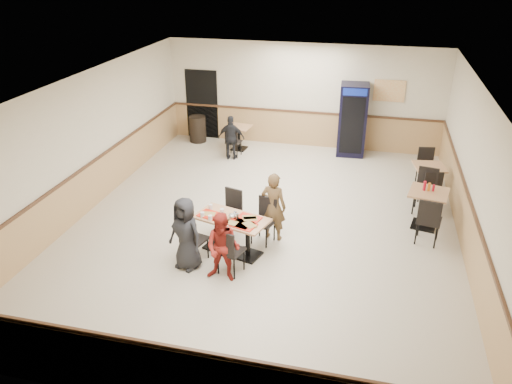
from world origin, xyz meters
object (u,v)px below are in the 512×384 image
(back_table, at_px, (239,134))
(pepsi_cooler, at_px, (352,120))
(diner_woman_left, at_px, (186,234))
(diner_woman_right, at_px, (223,248))
(side_table_near, at_px, (427,203))
(lone_diner, at_px, (231,138))
(side_table_far, at_px, (428,176))
(main_table, at_px, (232,229))
(diner_man_opposite, at_px, (273,206))
(trash_bin, at_px, (198,129))

(back_table, relative_size, pepsi_cooler, 0.35)
(diner_woman_left, xyz_separation_m, back_table, (-0.68, 6.11, -0.24))
(diner_woman_right, xyz_separation_m, side_table_near, (3.58, 2.81, -0.11))
(side_table_near, height_order, back_table, side_table_near)
(diner_woman_right, bearing_deg, side_table_near, 40.92)
(diner_woman_right, bearing_deg, lone_diner, 107.48)
(side_table_near, relative_size, pepsi_cooler, 0.44)
(diner_woman_left, relative_size, pepsi_cooler, 0.69)
(side_table_far, bearing_deg, main_table, -137.35)
(main_table, xyz_separation_m, pepsi_cooler, (1.86, 5.81, 0.52))
(diner_woman_left, distance_m, back_table, 6.15)
(diner_man_opposite, relative_size, pepsi_cooler, 0.71)
(side_table_near, distance_m, side_table_far, 1.62)
(lone_diner, height_order, pepsi_cooler, pepsi_cooler)
(diner_woman_right, bearing_deg, main_table, 99.25)
(diner_woman_left, relative_size, side_table_far, 1.75)
(diner_woman_right, bearing_deg, side_table_far, 52.80)
(diner_woman_right, relative_size, pepsi_cooler, 0.64)
(diner_woman_right, height_order, diner_man_opposite, diner_man_opposite)
(lone_diner, distance_m, trash_bin, 1.82)
(diner_man_opposite, distance_m, trash_bin, 6.13)
(side_table_far, relative_size, pepsi_cooler, 0.39)
(main_table, xyz_separation_m, back_table, (-1.34, 5.42, -0.03))
(side_table_near, relative_size, back_table, 1.25)
(diner_woman_left, distance_m, side_table_far, 6.15)
(main_table, bearing_deg, back_table, 119.90)
(diner_woman_left, xyz_separation_m, diner_woman_right, (0.76, -0.22, -0.05))
(diner_woman_left, xyz_separation_m, side_table_far, (4.48, 4.20, -0.20))
(main_table, bearing_deg, side_table_far, 58.61)
(diner_woman_right, height_order, side_table_near, diner_woman_right)
(diner_woman_left, distance_m, pepsi_cooler, 6.98)
(side_table_near, bearing_deg, diner_woman_left, -149.21)
(side_table_far, relative_size, back_table, 1.11)
(side_table_far, distance_m, back_table, 5.50)
(diner_man_opposite, relative_size, trash_bin, 1.81)
(main_table, height_order, side_table_near, side_table_near)
(side_table_far, height_order, back_table, side_table_far)
(back_table, bearing_deg, lone_diner, -90.00)
(diner_woman_right, height_order, lone_diner, diner_woman_right)
(main_table, xyz_separation_m, diner_woman_right, (0.10, -0.91, 0.15))
(side_table_near, relative_size, side_table_far, 1.12)
(back_table, bearing_deg, diner_woman_left, -83.61)
(trash_bin, bearing_deg, main_table, -64.54)
(trash_bin, bearing_deg, side_table_far, -18.94)
(pepsi_cooler, bearing_deg, diner_woman_left, -114.48)
(diner_woman_left, bearing_deg, main_table, 66.40)
(main_table, bearing_deg, trash_bin, 131.42)
(side_table_far, bearing_deg, lone_diner, 167.82)
(back_table, distance_m, pepsi_cooler, 3.27)
(back_table, relative_size, trash_bin, 0.91)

